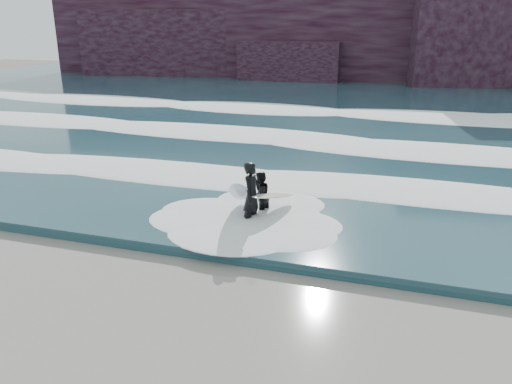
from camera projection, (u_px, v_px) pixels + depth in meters
The scene contains 8 objects.
ground at pixel (179, 332), 9.89m from camera, with size 120.00×120.00×0.00m, color #755C4F.
sea at pixel (355, 104), 36.00m from camera, with size 90.00×52.00×0.30m, color #1D3E48.
headland at pixel (379, 30), 49.76m from camera, with size 70.00×9.00×10.00m, color black.
foam_near at pixel (289, 181), 17.88m from camera, with size 60.00×3.20×0.20m, color white.
foam_mid at pixel (323, 139), 24.18m from camera, with size 60.00×4.00×0.24m, color white.
foam_far at pixel (348, 109), 32.29m from camera, with size 60.00×4.80×0.30m, color white.
surfer_left at pixel (250, 195), 14.63m from camera, with size 1.24×2.09×2.00m.
surfer_right at pixel (262, 196), 15.27m from camera, with size 1.42×2.12×1.53m.
Camera 1 is at (4.00, -7.60, 5.84)m, focal length 35.00 mm.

